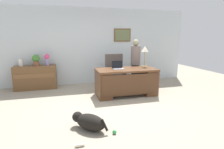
{
  "coord_description": "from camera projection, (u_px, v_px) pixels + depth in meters",
  "views": [
    {
      "loc": [
        -1.18,
        -4.07,
        1.67
      ],
      "look_at": [
        0.01,
        0.3,
        0.75
      ],
      "focal_mm": 29.21,
      "sensor_mm": 36.0,
      "label": 1
    }
  ],
  "objects": [
    {
      "name": "potted_plant",
      "position": [
        36.0,
        60.0,
        5.9
      ],
      "size": [
        0.24,
        0.24,
        0.36
      ],
      "color": "brown",
      "rests_on": "credenza"
    },
    {
      "name": "dog_toy_bone",
      "position": [
        80.0,
        145.0,
        2.83
      ],
      "size": [
        0.17,
        0.05,
        0.05
      ],
      "primitive_type": "ellipsoid",
      "rotation": [
        0.0,
        0.0,
        3.16
      ],
      "color": "beige",
      "rests_on": "ground_plane"
    },
    {
      "name": "armchair",
      "position": [
        115.0,
        73.0,
        6.19
      ],
      "size": [
        0.6,
        0.59,
        1.12
      ],
      "color": "#564C47",
      "rests_on": "ground_plane"
    },
    {
      "name": "laptop",
      "position": [
        118.0,
        67.0,
        5.26
      ],
      "size": [
        0.32,
        0.22,
        0.22
      ],
      "color": "#B2B5BA",
      "rests_on": "desk"
    },
    {
      "name": "dog_toy_ball",
      "position": [
        114.0,
        132.0,
        3.21
      ],
      "size": [
        0.07,
        0.07,
        0.07
      ],
      "primitive_type": "sphere",
      "color": "green",
      "rests_on": "ground_plane"
    },
    {
      "name": "back_wall",
      "position": [
        96.0,
        46.0,
        6.68
      ],
      "size": [
        7.0,
        0.16,
        2.7
      ],
      "color": "silver",
      "rests_on": "ground_plane"
    },
    {
      "name": "desk_lamp",
      "position": [
        145.0,
        50.0,
        5.52
      ],
      "size": [
        0.22,
        0.22,
        0.64
      ],
      "color": "#9E8447",
      "rests_on": "desk"
    },
    {
      "name": "ground_plane",
      "position": [
        115.0,
        107.0,
        4.49
      ],
      "size": [
        12.0,
        12.0,
        0.0
      ],
      "primitive_type": "plane",
      "color": "#9E937F"
    },
    {
      "name": "dog_lying",
      "position": [
        89.0,
        122.0,
        3.35
      ],
      "size": [
        0.64,
        0.64,
        0.3
      ],
      "color": "black",
      "rests_on": "ground_plane"
    },
    {
      "name": "desk",
      "position": [
        126.0,
        81.0,
        5.31
      ],
      "size": [
        1.73,
        0.83,
        0.78
      ],
      "color": "brown",
      "rests_on": "ground_plane"
    },
    {
      "name": "vase_empty",
      "position": [
        21.0,
        63.0,
        5.8
      ],
      "size": [
        0.12,
        0.12,
        0.23
      ],
      "primitive_type": "cylinder",
      "color": "silver",
      "rests_on": "credenza"
    },
    {
      "name": "vase_with_flowers",
      "position": [
        47.0,
        58.0,
        5.98
      ],
      "size": [
        0.17,
        0.17,
        0.37
      ],
      "color": "#9E8DD5",
      "rests_on": "credenza"
    },
    {
      "name": "person_standing",
      "position": [
        135.0,
        63.0,
        6.12
      ],
      "size": [
        0.32,
        0.32,
        1.61
      ],
      "color": "#262323",
      "rests_on": "ground_plane"
    },
    {
      "name": "credenza",
      "position": [
        36.0,
        77.0,
        6.0
      ],
      "size": [
        1.31,
        0.5,
        0.77
      ],
      "color": "brown",
      "rests_on": "ground_plane"
    }
  ]
}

